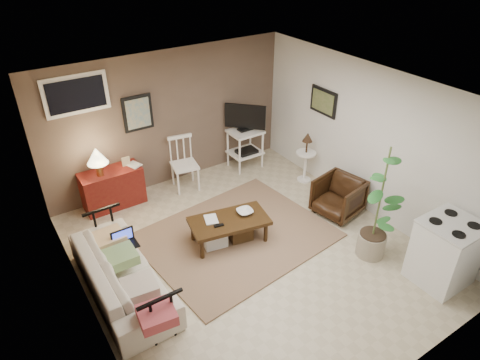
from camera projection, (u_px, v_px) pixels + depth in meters
floor at (250, 252)px, 6.27m from camera, size 5.00×5.00×0.00m
art_back at (138, 113)px, 7.01m from camera, size 0.50×0.03×0.60m
art_right at (324, 102)px, 7.26m from camera, size 0.03×0.60×0.45m
window at (76, 95)px, 6.33m from camera, size 0.96×0.03×0.60m
rug at (236, 236)px, 6.57m from camera, size 2.89×2.41×0.03m
coffee_table at (229, 229)px, 6.35m from camera, size 1.24×0.81×0.44m
sofa at (121, 268)px, 5.41m from camera, size 0.59×2.04×0.80m
sofa_pillows at (130, 272)px, 5.22m from camera, size 0.39×1.94×0.14m
sofa_end_rails at (130, 268)px, 5.50m from camera, size 0.55×2.03×0.68m
laptop at (124, 241)px, 5.69m from camera, size 0.31×0.23×0.21m
red_console at (111, 185)px, 7.10m from camera, size 0.99×0.44×1.15m
spindle_chair at (184, 165)px, 7.56m from camera, size 0.50×0.50×0.96m
tv_stand at (245, 135)px, 8.08m from camera, size 0.60×0.59×1.28m
side_table at (306, 152)px, 7.68m from camera, size 0.36×0.36×0.97m
armchair at (339, 195)px, 6.92m from camera, size 0.75×0.78×0.69m
potted_plant at (380, 200)px, 5.75m from camera, size 0.44×0.44×1.77m
stove at (445, 252)px, 5.57m from camera, size 0.72×0.67×0.94m
bowl at (245, 207)px, 6.33m from camera, size 0.24×0.08×0.24m
book_table at (205, 214)px, 6.17m from camera, size 0.18×0.08×0.25m
book_console at (129, 161)px, 7.00m from camera, size 0.18×0.08×0.24m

